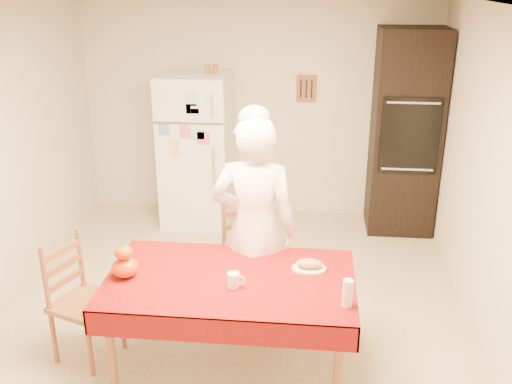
# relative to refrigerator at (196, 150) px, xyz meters

# --- Properties ---
(floor) EXTENTS (4.50, 4.50, 0.00)m
(floor) POSITION_rel_refrigerator_xyz_m (0.65, -1.88, -0.85)
(floor) COLOR tan
(floor) RESTS_ON ground
(room_shell) EXTENTS (4.02, 4.52, 2.51)m
(room_shell) POSITION_rel_refrigerator_xyz_m (0.65, -1.88, 0.77)
(room_shell) COLOR beige
(room_shell) RESTS_ON ground
(refrigerator) EXTENTS (0.75, 0.74, 1.70)m
(refrigerator) POSITION_rel_refrigerator_xyz_m (0.00, 0.00, 0.00)
(refrigerator) COLOR white
(refrigerator) RESTS_ON floor
(oven_cabinet) EXTENTS (0.70, 0.62, 2.20)m
(oven_cabinet) POSITION_rel_refrigerator_xyz_m (2.28, 0.05, 0.25)
(oven_cabinet) COLOR black
(oven_cabinet) RESTS_ON floor
(dining_table) EXTENTS (1.70, 1.00, 0.76)m
(dining_table) POSITION_rel_refrigerator_xyz_m (0.77, -2.63, -0.16)
(dining_table) COLOR brown
(dining_table) RESTS_ON floor
(chair_far) EXTENTS (0.47, 0.45, 0.95)m
(chair_far) POSITION_rel_refrigerator_xyz_m (0.77, -1.81, -0.34)
(chair_far) COLOR brown
(chair_far) RESTS_ON floor
(chair_left) EXTENTS (0.52, 0.53, 0.95)m
(chair_left) POSITION_rel_refrigerator_xyz_m (-0.38, -2.56, -0.34)
(chair_left) COLOR brown
(chair_left) RESTS_ON floor
(seated_woman) EXTENTS (0.68, 0.46, 1.80)m
(seated_woman) POSITION_rel_refrigerator_xyz_m (0.88, -2.14, 0.05)
(seated_woman) COLOR white
(seated_woman) RESTS_ON floor
(coffee_mug) EXTENTS (0.08, 0.08, 0.10)m
(coffee_mug) POSITION_rel_refrigerator_xyz_m (0.81, -2.75, -0.04)
(coffee_mug) COLOR white
(coffee_mug) RESTS_ON dining_table
(pumpkin_lower) EXTENTS (0.18, 0.18, 0.14)m
(pumpkin_lower) POSITION_rel_refrigerator_xyz_m (0.05, -2.69, -0.02)
(pumpkin_lower) COLOR #DA4A05
(pumpkin_lower) RESTS_ON dining_table
(pumpkin_upper) EXTENTS (0.12, 0.12, 0.09)m
(pumpkin_upper) POSITION_rel_refrigerator_xyz_m (0.05, -2.69, 0.09)
(pumpkin_upper) COLOR red
(pumpkin_upper) RESTS_ON pumpkin_lower
(wine_glass) EXTENTS (0.07, 0.07, 0.18)m
(wine_glass) POSITION_rel_refrigerator_xyz_m (1.55, -2.90, -0.00)
(wine_glass) COLOR silver
(wine_glass) RESTS_ON dining_table
(bread_plate) EXTENTS (0.24, 0.24, 0.02)m
(bread_plate) POSITION_rel_refrigerator_xyz_m (1.30, -2.47, -0.08)
(bread_plate) COLOR white
(bread_plate) RESTS_ON dining_table
(bread_loaf) EXTENTS (0.18, 0.10, 0.06)m
(bread_loaf) POSITION_rel_refrigerator_xyz_m (1.30, -2.47, -0.04)
(bread_loaf) COLOR tan
(bread_loaf) RESTS_ON bread_plate
(spice_jar_left) EXTENTS (0.05, 0.05, 0.10)m
(spice_jar_left) POSITION_rel_refrigerator_xyz_m (0.14, 0.05, 0.90)
(spice_jar_left) COLOR #99661B
(spice_jar_left) RESTS_ON refrigerator
(spice_jar_mid) EXTENTS (0.05, 0.05, 0.10)m
(spice_jar_mid) POSITION_rel_refrigerator_xyz_m (0.23, 0.05, 0.90)
(spice_jar_mid) COLOR #9A531C
(spice_jar_mid) RESTS_ON refrigerator
(spice_jar_right) EXTENTS (0.05, 0.05, 0.10)m
(spice_jar_right) POSITION_rel_refrigerator_xyz_m (0.23, 0.05, 0.90)
(spice_jar_right) COLOR #97601B
(spice_jar_right) RESTS_ON refrigerator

